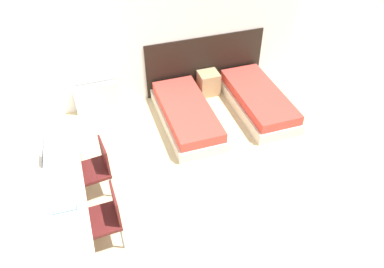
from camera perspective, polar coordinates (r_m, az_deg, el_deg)
The scene contains 12 objects.
wall_back at distance 6.77m, azimuth -5.39°, elevation 15.46°, with size 5.47×0.05×2.70m.
wall_left at distance 4.89m, azimuth -25.14°, elevation -0.01°, with size 0.05×5.23×2.70m.
headboard_panel at distance 7.34m, azimuth 2.01°, elevation 10.74°, with size 2.34×0.03×1.10m.
bed_near_window at distance 6.59m, azimuth -0.80°, elevation 2.90°, with size 0.85×1.90×0.38m.
bed_near_door at distance 7.05m, azimuth 10.03°, elevation 5.07°, with size 0.85×1.90×0.38m.
nightstand at distance 7.35m, azimuth 2.51°, elevation 7.76°, with size 0.38×0.35×0.45m.
radiator at distance 7.08m, azimuth -14.29°, elevation 5.37°, with size 0.78×0.12×0.55m.
desk at distance 5.05m, azimuth -19.24°, elevation -8.48°, with size 0.60×2.29×0.75m.
chair_near_laptop at distance 5.41m, azimuth -14.48°, elevation -4.86°, with size 0.51×0.51×0.86m.
chair_near_notebook at distance 4.82m, azimuth -13.09°, elevation -12.05°, with size 0.48×0.48×0.86m.
laptop at distance 5.23m, azimuth -20.70°, elevation -3.34°, with size 0.34×0.23×0.34m.
open_notebook at distance 4.69m, azimuth -19.03°, elevation -10.28°, with size 0.31×0.21×0.02m.
Camera 1 is at (-1.35, -1.71, 4.26)m, focal length 35.00 mm.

